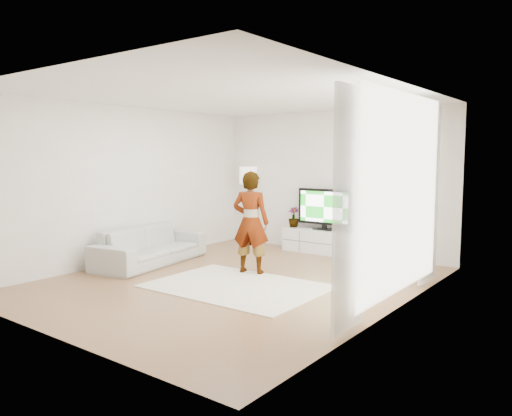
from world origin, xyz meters
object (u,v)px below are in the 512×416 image
Objects in this scene: television at (325,208)px; floor_lamp at (248,179)px; sofa at (151,245)px; rug at (237,286)px; media_console at (323,242)px; player at (251,222)px.

floor_lamp is at bearing -172.38° from television.
floor_lamp reaches higher than sofa.
television is 0.47× the size of rug.
player is (-0.11, -2.20, 0.61)m from media_console.
floor_lamp is (-1.96, 2.79, 1.43)m from rug.
media_console is 3.35m from sofa.
media_console is at bearing -111.09° from player.
media_console is 3.01m from rug.
sofa reaches higher than rug.
media_console is at bearing 94.48° from rug.
rug is (0.23, -2.99, -0.23)m from media_console.
floor_lamp is (-1.61, 2.00, 0.59)m from player.
television reaches higher than sofa.
television is 3.16m from rug.
sofa is at bearing -3.35° from player.
media_console is at bearing -46.31° from sofa.
television is at bearing 94.44° from rug.
media_console reaches higher than rug.
rug is (0.23, -3.02, -0.90)m from television.
rug is 1.20m from player.
floor_lamp is (0.27, 2.49, 1.10)m from sofa.
rug is 1.10× the size of sofa.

